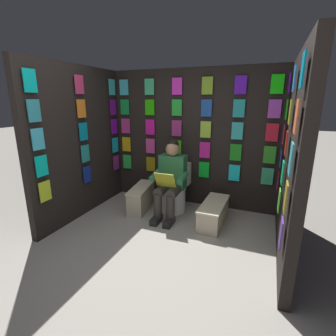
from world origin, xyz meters
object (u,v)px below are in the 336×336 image
object	(u,v)px
person_reading	(170,179)
comic_longbox_near	(141,198)
toilet	(175,191)
comic_longbox_far	(214,213)

from	to	relation	value
person_reading	comic_longbox_near	world-z (taller)	person_reading
person_reading	toilet	bearing A→B (deg)	-90.16
person_reading	comic_longbox_near	bearing A→B (deg)	-5.25
toilet	comic_longbox_near	size ratio (longest dim) A/B	0.99
toilet	comic_longbox_far	bearing A→B (deg)	159.66
toilet	comic_longbox_near	xyz separation A→B (m)	(0.53, 0.19, -0.13)
comic_longbox_near	person_reading	bearing A→B (deg)	167.08
comic_longbox_far	person_reading	bearing A→B (deg)	0.18
toilet	comic_longbox_far	xyz separation A→B (m)	(-0.69, 0.24, -0.16)
toilet	comic_longbox_near	world-z (taller)	toilet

